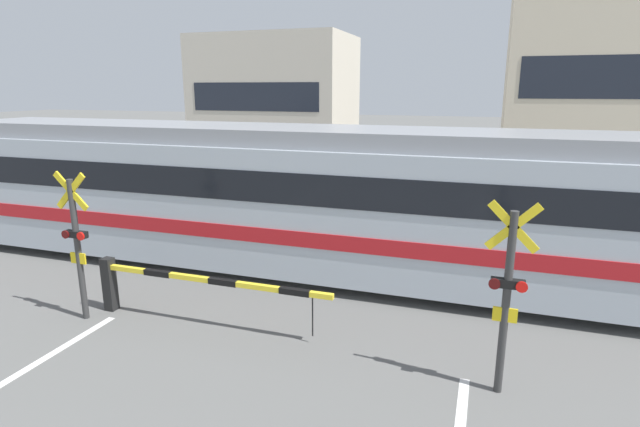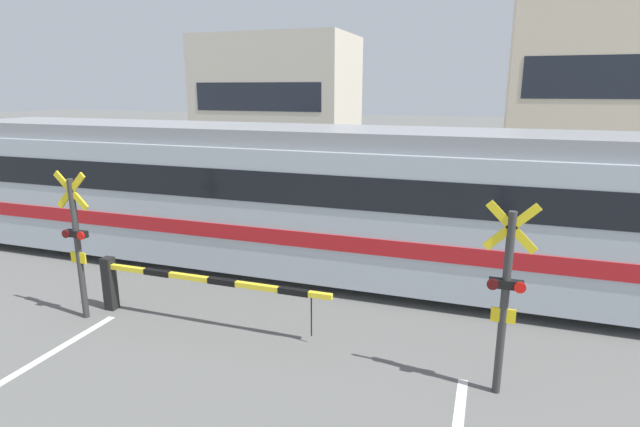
{
  "view_description": "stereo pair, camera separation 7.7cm",
  "coord_description": "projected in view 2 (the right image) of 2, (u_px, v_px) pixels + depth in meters",
  "views": [
    {
      "loc": [
        3.22,
        0.81,
        4.14
      ],
      "look_at": [
        0.0,
        10.37,
        1.6
      ],
      "focal_mm": 28.0,
      "sensor_mm": 36.0,
      "label": 1
    },
    {
      "loc": [
        3.29,
        0.84,
        4.14
      ],
      "look_at": [
        0.0,
        10.37,
        1.6
      ],
      "focal_mm": 28.0,
      "sensor_mm": 36.0,
      "label": 2
    }
  ],
  "objects": [
    {
      "name": "building_left_of_street",
      "position": [
        278.0,
        103.0,
        26.59
      ],
      "size": [
        7.9,
        5.16,
        6.78
      ],
      "color": "beige",
      "rests_on": "ground_plane"
    },
    {
      "name": "rail_track_far",
      "position": [
        340.0,
        262.0,
        12.13
      ],
      "size": [
        50.0,
        0.1,
        0.08
      ],
      "color": "gray",
      "rests_on": "ground_plane"
    },
    {
      "name": "rail_track_near",
      "position": [
        321.0,
        283.0,
        10.82
      ],
      "size": [
        50.0,
        0.1,
        0.08
      ],
      "color": "gray",
      "rests_on": "ground_plane"
    },
    {
      "name": "commuter_train",
      "position": [
        269.0,
        194.0,
        11.53
      ],
      "size": [
        16.63,
        2.69,
        3.31
      ],
      "color": "#ADB7C1",
      "rests_on": "ground_plane"
    },
    {
      "name": "crossing_barrier_far",
      "position": [
        440.0,
        218.0,
        13.49
      ],
      "size": [
        4.55,
        0.2,
        1.04
      ],
      "color": "black",
      "rests_on": "ground_plane"
    },
    {
      "name": "building_right_of_street",
      "position": [
        579.0,
        88.0,
        21.85
      ],
      "size": [
        5.87,
        5.16,
        8.28
      ],
      "color": "beige",
      "rests_on": "ground_plane"
    },
    {
      "name": "crossing_signal_right",
      "position": [
        505.0,
        292.0,
        6.63
      ],
      "size": [
        0.68,
        0.15,
        2.74
      ],
      "color": "#333333",
      "rests_on": "ground_plane"
    },
    {
      "name": "crossing_barrier_near",
      "position": [
        167.0,
        282.0,
        9.05
      ],
      "size": [
        4.55,
        0.2,
        1.04
      ],
      "color": "black",
      "rests_on": "ground_plane"
    },
    {
      "name": "crossing_signal_left",
      "position": [
        77.0,
        240.0,
        8.92
      ],
      "size": [
        0.68,
        0.15,
        2.74
      ],
      "color": "#333333",
      "rests_on": "ground_plane"
    },
    {
      "name": "pedestrian",
      "position": [
        418.0,
        182.0,
        17.1
      ],
      "size": [
        0.38,
        0.23,
        1.76
      ],
      "color": "#23232D",
      "rests_on": "ground_plane"
    }
  ]
}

